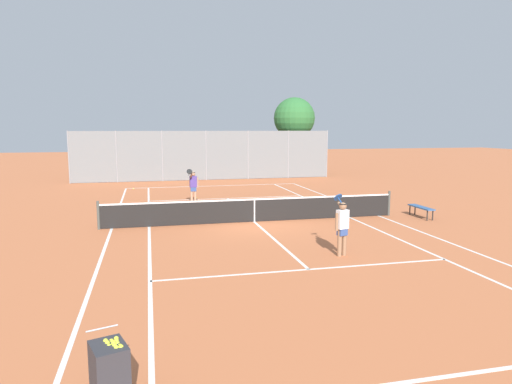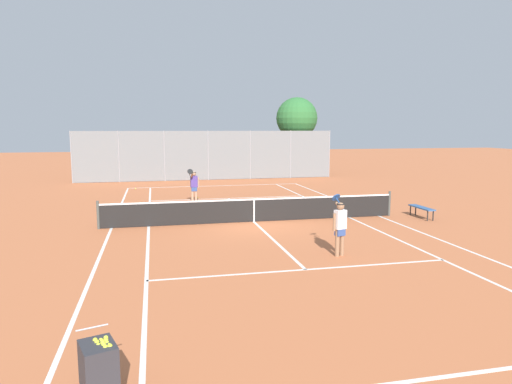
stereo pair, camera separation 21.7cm
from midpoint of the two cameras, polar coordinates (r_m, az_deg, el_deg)
ground_plane at (r=18.37m, az=-0.54°, el=-3.76°), size 120.00×120.00×0.00m
court_line_markings at (r=18.37m, az=-0.54°, el=-3.76°), size 11.10×23.90×0.01m
tennis_net at (r=18.27m, az=-0.54°, el=-2.20°), size 12.00×0.10×1.07m
ball_cart at (r=6.93m, az=-18.76°, el=-19.99°), size 0.64×0.74×0.96m
player_near_side at (r=13.60m, az=10.26°, el=-4.07°), size 0.51×0.86×1.77m
player_far_left at (r=22.95m, az=-8.12°, el=0.86°), size 0.63×0.76×1.77m
loose_tennis_ball_0 at (r=29.16m, az=-15.25°, el=0.39°), size 0.07×0.07×0.07m
loose_tennis_ball_1 at (r=24.73m, az=-7.68°, el=-0.71°), size 0.07×0.07×0.07m
courtside_bench at (r=20.38m, az=19.66°, el=-1.89°), size 0.36×1.50×0.47m
back_fence at (r=33.29m, az=-6.44°, el=4.56°), size 18.75×0.08×3.57m
tree_behind_left at (r=36.97m, az=4.74°, el=9.08°), size 3.28×3.28×6.18m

